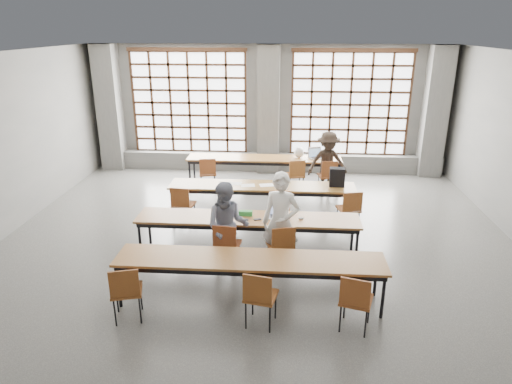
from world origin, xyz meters
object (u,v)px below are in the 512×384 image
Objects in this scene: chair_front_left at (226,242)px; mouse at (301,218)px; desk_row_b at (262,188)px; chair_mid_left at (182,202)px; chair_back_right at (328,173)px; red_pouch at (126,287)px; desk_row_a at (264,160)px; chair_back_left at (208,171)px; chair_near_left at (126,288)px; green_box at (245,213)px; laptop_back at (315,155)px; student_female at (228,226)px; desk_row_c at (248,221)px; phone at (257,219)px; student_male at (281,223)px; chair_back_mid at (296,173)px; chair_near_right at (356,297)px; chair_mid_centre at (280,205)px; chair_front_right at (282,244)px; chair_near_mid at (260,294)px; chair_mid_right at (350,206)px; backpack at (337,177)px; desk_row_d at (250,262)px; laptop_front at (278,213)px; student_back at (328,163)px; plastic_bag at (299,152)px.

chair_front_left is 8.98× the size of mouse.
desk_row_b is 4.55× the size of chair_mid_left.
chair_back_right reaches higher than red_pouch.
desk_row_a is 4.55× the size of chair_back_left.
chair_near_left is (-1.59, -6.08, -0.13)m from desk_row_a.
green_box is at bearing -118.37° from chair_back_right.
student_female is at bearing -110.62° from laptop_back.
desk_row_c is 0.22m from phone.
chair_front_left is at bearing -96.35° from student_female.
chair_mid_left is 0.51× the size of student_male.
chair_back_mid and chair_near_right have the same top height.
chair_near_left is (-2.06, -3.29, 0.00)m from chair_mid_centre.
chair_mid_centre is at bearing 92.42° from chair_front_right.
desk_row_a is at bearing 104.46° from chair_near_right.
chair_back_mid is at bearing 97.81° from chair_near_right.
chair_back_right is 1.00× the size of chair_near_left.
desk_row_a is at bearing 109.11° from student_male.
chair_near_mid reaches higher than desk_row_a.
backpack is (-0.22, 0.68, 0.39)m from chair_mid_right.
chair_near_right reaches higher than phone.
chair_near_mid is (1.86, -0.00, 0.00)m from chair_near_left.
chair_mid_right is 2.02× the size of laptop_back.
chair_front_right is 6.77× the size of phone.
backpack is at bearing 64.70° from desk_row_d.
chair_mid_left is at bearing -94.11° from chair_back_left.
chair_mid_right is (1.82, -0.63, -0.13)m from desk_row_b.
desk_row_a is 3.93m from desk_row_c.
chair_back_left reaches higher than desk_row_c.
desk_row_b is at bearing 122.41° from chair_mid_centre.
laptop_back is 4.31m from phone.
chair_near_left reaches higher than desk_row_c.
desk_row_d is at bearing -123.99° from chair_mid_right.
desk_row_b is 0.76m from chair_mid_centre.
laptop_back reaches higher than chair_back_mid.
chair_front_right is at bearing -83.17° from desk_row_a.
desk_row_c is 0.57m from laptop_front.
desk_row_d reaches higher than red_pouch.
desk_row_a is 4.55× the size of chair_front_right.
chair_mid_centre is at bearing 57.97° from chair_near_left.
backpack is (1.20, 0.68, 0.39)m from chair_mid_centre.
laptop_back is (-0.27, 0.61, 0.02)m from student_back.
desk_row_a is 1.74m from chair_back_right.
desk_row_a is at bearing 75.00° from red_pouch.
chair_mid_centre is 1.00× the size of chair_front_left.
chair_front_right is at bearing -78.80° from desk_row_b.
chair_mid_right reaches higher than mouse.
student_back is (1.98, 3.93, 0.00)m from student_female.
desk_row_b is at bearing -110.55° from plastic_bag.
desk_row_d is at bearing -98.60° from chair_back_mid.
chair_back_left is 4.38m from chair_front_right.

